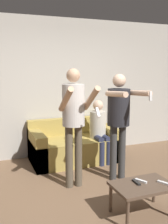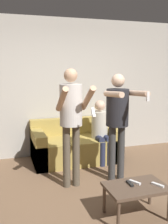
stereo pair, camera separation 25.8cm
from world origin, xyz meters
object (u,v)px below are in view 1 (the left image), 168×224
(couch, at_px, (73,146))
(person_standing_left, at_px, (74,115))
(remote_mid, at_px, (136,182))
(person_seated, at_px, (99,128))
(remote_far, at_px, (141,181))
(person_standing_right, at_px, (119,114))
(coffee_table, at_px, (143,188))
(remote_near, at_px, (164,183))

(couch, distance_m, person_standing_left, 1.41)
(couch, bearing_deg, person_standing_left, -108.47)
(person_standing_left, xyz_separation_m, remote_mid, (0.45, -0.95, -0.69))
(person_seated, bearing_deg, remote_far, -98.80)
(person_seated, bearing_deg, couch, 155.05)
(person_standing_right, xyz_separation_m, person_seated, (0.08, 0.88, -0.42))
(coffee_table, height_order, remote_mid, remote_mid)
(remote_far, bearing_deg, remote_mid, -171.00)
(couch, bearing_deg, remote_near, -80.12)
(couch, xyz_separation_m, person_seated, (0.44, -0.21, 0.36))
(person_seated, relative_size, coffee_table, 1.61)
(person_standing_right, height_order, remote_near, person_standing_right)
(remote_far, bearing_deg, person_standing_right, 77.73)
(person_standing_left, height_order, remote_mid, person_standing_left)
(person_seated, relative_size, remote_mid, 7.60)
(couch, xyz_separation_m, coffee_table, (0.14, -2.10, 0.07))
(person_standing_right, distance_m, remote_mid, 1.18)
(person_standing_right, relative_size, person_seated, 1.44)
(couch, height_order, person_seated, person_seated)
(person_standing_left, height_order, remote_far, person_standing_left)
(person_standing_right, relative_size, remote_mid, 10.94)
(person_seated, height_order, remote_near, person_seated)
(person_seated, distance_m, remote_far, 1.86)
(person_standing_left, bearing_deg, remote_near, -55.68)
(remote_far, bearing_deg, remote_near, -33.44)
(person_standing_left, xyz_separation_m, remote_far, (0.52, -0.94, -0.69))
(person_seated, bearing_deg, remote_mid, -100.88)
(person_seated, distance_m, coffee_table, 1.94)
(person_seated, bearing_deg, person_standing_left, -132.38)
(person_standing_left, xyz_separation_m, person_standing_right, (0.73, -0.00, -0.04))
(couch, xyz_separation_m, remote_far, (0.16, -2.03, 0.13))
(coffee_table, bearing_deg, couch, 93.91)
(remote_near, height_order, remote_far, same)
(remote_near, height_order, remote_mid, same)
(person_standing_left, relative_size, remote_far, 11.62)
(coffee_table, xyz_separation_m, remote_near, (0.24, -0.08, 0.06))
(person_seated, bearing_deg, coffee_table, -98.97)
(couch, height_order, remote_near, couch)
(remote_near, relative_size, remote_far, 1.01)
(person_standing_left, bearing_deg, person_standing_right, -0.20)
(remote_mid, bearing_deg, person_standing_right, 73.87)
(person_standing_right, distance_m, remote_near, 1.27)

